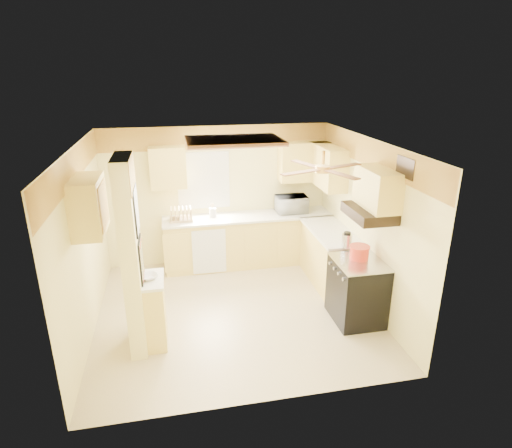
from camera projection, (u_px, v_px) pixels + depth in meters
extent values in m
plane|color=beige|center=(235.00, 311.00, 6.42)|extent=(4.00, 4.00, 0.00)
plane|color=white|center=(232.00, 144.00, 5.55)|extent=(4.00, 4.00, 0.00)
plane|color=#F7E997|center=(218.00, 196.00, 7.73)|extent=(4.00, 0.00, 4.00)
plane|color=#F7E997|center=(263.00, 302.00, 4.24)|extent=(4.00, 0.00, 4.00)
plane|color=#F7E997|center=(83.00, 244.00, 5.61)|extent=(0.00, 3.80, 3.80)
plane|color=#F7E997|center=(367.00, 224.00, 6.36)|extent=(0.00, 3.80, 3.80)
cube|color=#FFCC4B|center=(216.00, 138.00, 7.35)|extent=(4.00, 0.02, 0.40)
cube|color=#F7E997|center=(132.00, 258.00, 5.23)|extent=(0.20, 0.70, 2.50)
cube|color=#F6D560|center=(155.00, 312.00, 5.55)|extent=(0.25, 0.55, 0.90)
cube|color=white|center=(152.00, 280.00, 5.38)|extent=(0.28, 0.58, 0.04)
cube|color=#F6D560|center=(248.00, 241.00, 7.83)|extent=(3.00, 0.60, 0.90)
cube|color=#F6D560|center=(330.00, 258.00, 7.13)|extent=(0.60, 1.40, 0.90)
cube|color=white|center=(248.00, 217.00, 7.66)|extent=(3.04, 0.64, 0.04)
cube|color=white|center=(331.00, 231.00, 6.97)|extent=(0.64, 1.44, 0.04)
cube|color=white|center=(209.00, 252.00, 7.41)|extent=(0.58, 0.02, 0.80)
cube|color=white|center=(204.00, 181.00, 7.57)|extent=(0.92, 0.02, 1.02)
cube|color=white|center=(203.00, 180.00, 7.57)|extent=(0.80, 0.02, 0.90)
cube|color=#F6D560|center=(168.00, 167.00, 7.21)|extent=(0.60, 0.35, 0.70)
cube|color=#F6D560|center=(304.00, 161.00, 7.66)|extent=(0.90, 0.35, 0.70)
cube|color=#F6D560|center=(328.00, 166.00, 7.27)|extent=(0.35, 1.00, 0.70)
cube|color=#F6D560|center=(88.00, 206.00, 5.21)|extent=(0.35, 0.75, 0.70)
cube|color=#F6D560|center=(377.00, 188.00, 5.58)|extent=(0.35, 0.76, 0.52)
cube|color=black|center=(357.00, 291.00, 6.07)|extent=(0.65, 0.76, 0.90)
cube|color=silver|center=(360.00, 262.00, 5.91)|extent=(0.66, 0.77, 0.02)
cylinder|color=silver|center=(344.00, 279.00, 5.66)|extent=(0.03, 0.05, 0.05)
cylinder|color=silver|center=(339.00, 274.00, 5.81)|extent=(0.03, 0.05, 0.05)
cylinder|color=silver|center=(334.00, 268.00, 5.96)|extent=(0.03, 0.05, 0.05)
cylinder|color=silver|center=(330.00, 263.00, 6.12)|extent=(0.03, 0.05, 0.05)
cube|color=black|center=(369.00, 213.00, 5.68)|extent=(0.50, 0.76, 0.14)
cube|color=black|center=(136.00, 210.00, 5.04)|extent=(0.02, 0.42, 0.57)
cube|color=white|center=(137.00, 210.00, 5.04)|extent=(0.01, 0.37, 0.52)
cube|color=black|center=(141.00, 260.00, 5.27)|extent=(0.02, 0.42, 0.57)
cube|color=yellow|center=(142.00, 260.00, 5.27)|extent=(0.01, 0.37, 0.52)
cube|color=brown|center=(234.00, 141.00, 6.05)|extent=(1.35, 0.95, 0.06)
cube|color=white|center=(234.00, 143.00, 6.06)|extent=(1.15, 0.75, 0.02)
cylinder|color=gold|center=(323.00, 158.00, 5.13)|extent=(0.04, 0.04, 0.16)
cylinder|color=gold|center=(323.00, 169.00, 5.17)|extent=(0.18, 0.18, 0.08)
cube|color=brown|center=(343.00, 166.00, 5.33)|extent=(0.55, 0.28, 0.01)
cube|color=brown|center=(306.00, 164.00, 5.43)|extent=(0.28, 0.55, 0.01)
cube|color=brown|center=(302.00, 172.00, 5.02)|extent=(0.55, 0.28, 0.01)
cube|color=brown|center=(341.00, 174.00, 4.92)|extent=(0.28, 0.55, 0.01)
cube|color=black|center=(405.00, 167.00, 5.17)|extent=(0.02, 0.40, 0.25)
imported|color=white|center=(292.00, 204.00, 7.78)|extent=(0.56, 0.38, 0.31)
imported|color=white|center=(149.00, 277.00, 5.37)|extent=(0.28, 0.28, 0.05)
cylinder|color=red|center=(359.00, 253.00, 5.97)|extent=(0.26, 0.26, 0.17)
cylinder|color=red|center=(360.00, 247.00, 5.93)|extent=(0.29, 0.29, 0.02)
cylinder|color=silver|center=(347.00, 241.00, 6.29)|extent=(0.15, 0.15, 0.20)
cylinder|color=black|center=(347.00, 233.00, 6.25)|extent=(0.10, 0.10, 0.03)
cube|color=tan|center=(181.00, 219.00, 7.41)|extent=(0.39, 0.29, 0.04)
cube|color=tan|center=(171.00, 215.00, 7.34)|extent=(0.02, 0.26, 0.22)
cube|color=tan|center=(175.00, 215.00, 7.36)|extent=(0.02, 0.26, 0.22)
cube|color=tan|center=(179.00, 214.00, 7.37)|extent=(0.02, 0.26, 0.22)
cube|color=tan|center=(183.00, 214.00, 7.38)|extent=(0.02, 0.26, 0.22)
cube|color=tan|center=(187.00, 214.00, 7.39)|extent=(0.02, 0.26, 0.22)
cube|color=tan|center=(191.00, 214.00, 7.41)|extent=(0.02, 0.26, 0.22)
cylinder|color=white|center=(175.00, 215.00, 7.36)|extent=(0.02, 0.22, 0.22)
cylinder|color=white|center=(183.00, 214.00, 7.38)|extent=(0.02, 0.22, 0.22)
cylinder|color=white|center=(213.00, 213.00, 7.56)|extent=(0.12, 0.12, 0.16)
cylinder|color=tan|center=(214.00, 210.00, 7.55)|extent=(0.01, 0.01, 0.25)
cylinder|color=tan|center=(212.00, 210.00, 7.57)|extent=(0.01, 0.01, 0.25)
cylinder|color=tan|center=(211.00, 210.00, 7.54)|extent=(0.01, 0.01, 0.25)
cylinder|color=tan|center=(213.00, 210.00, 7.53)|extent=(0.01, 0.01, 0.25)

